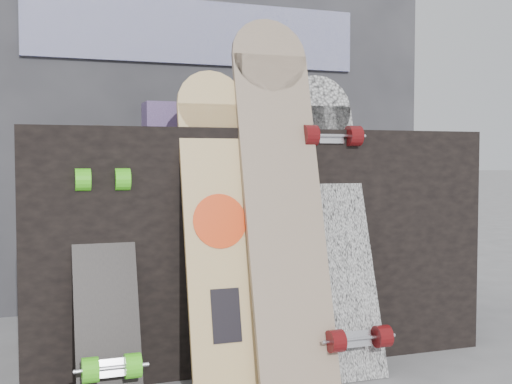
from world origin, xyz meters
name	(u,v)px	position (x,y,z in m)	size (l,w,h in m)	color
vendor_table	(247,239)	(0.00, 0.50, 0.40)	(1.60, 0.60, 0.80)	black
booth	(193,77)	(0.00, 1.35, 1.10)	(2.40, 0.22, 2.20)	#313035
merch_box_purple	(169,117)	(-0.29, 0.51, 0.85)	(0.18, 0.12, 0.10)	#412F61
merch_box_small	(323,118)	(0.32, 0.53, 0.86)	(0.14, 0.14, 0.12)	#412F61
merch_box_flat	(230,124)	(-0.05, 0.54, 0.83)	(0.22, 0.10, 0.06)	#D1B78C
longboard_geisha	(219,217)	(-0.21, 0.15, 0.52)	(0.22, 0.24, 0.99)	#CABC88
longboard_celtic	(281,183)	(0.00, 0.15, 0.62)	(0.26, 0.34, 1.17)	beige
longboard_cascadia	(336,215)	(0.20, 0.16, 0.51)	(0.23, 0.38, 1.00)	white
skateboard_dark	(105,256)	(-0.55, 0.18, 0.41)	(0.19, 0.35, 0.81)	black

